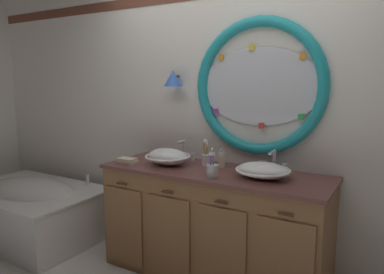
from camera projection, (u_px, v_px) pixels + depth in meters
name	position (u px, v px, depth m)	size (l,w,h in m)	color
back_wall_assembly	(232.00, 112.00, 3.08)	(6.40, 0.26, 2.60)	silver
vanity_counter	(213.00, 223.00, 2.92)	(1.84, 0.65, 0.89)	olive
bathtub	(30.00, 207.00, 3.69)	(1.48, 0.97, 0.61)	white
sink_basin_left	(168.00, 157.00, 3.03)	(0.39, 0.39, 0.14)	white
sink_basin_right	(263.00, 170.00, 2.61)	(0.40, 0.40, 0.12)	white
faucet_set_left	(183.00, 152.00, 3.24)	(0.24, 0.14, 0.18)	silver
faucet_set_right	(274.00, 163.00, 2.82)	(0.23, 0.15, 0.17)	silver
toothbrush_holder_left	(206.00, 159.00, 2.99)	(0.08, 0.08, 0.22)	white
toothbrush_holder_right	(212.00, 170.00, 2.64)	(0.09, 0.09, 0.22)	silver
soap_dispenser	(222.00, 159.00, 2.95)	(0.06, 0.06, 0.15)	#EFE5C6
folded_hand_towel	(127.00, 161.00, 3.10)	(0.17, 0.12, 0.04)	beige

